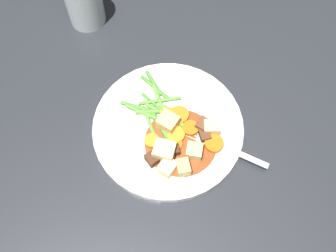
# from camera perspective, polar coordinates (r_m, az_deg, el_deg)

# --- Properties ---
(ground_plane) EXTENTS (3.00, 3.00, 0.00)m
(ground_plane) POSITION_cam_1_polar(r_m,az_deg,el_deg) (0.71, -0.00, -0.48)
(ground_plane) COLOR #26282D
(dinner_plate) EXTENTS (0.27, 0.27, 0.01)m
(dinner_plate) POSITION_cam_1_polar(r_m,az_deg,el_deg) (0.71, -0.00, -0.24)
(dinner_plate) COLOR white
(dinner_plate) RESTS_ON ground_plane
(stew_sauce) EXTENTS (0.13, 0.13, 0.00)m
(stew_sauce) POSITION_cam_1_polar(r_m,az_deg,el_deg) (0.69, 1.90, -2.39)
(stew_sauce) COLOR brown
(stew_sauce) RESTS_ON dinner_plate
(carrot_slice_0) EXTENTS (0.03, 0.03, 0.01)m
(carrot_slice_0) POSITION_cam_1_polar(r_m,az_deg,el_deg) (0.68, 1.25, -2.59)
(carrot_slice_0) COLOR orange
(carrot_slice_0) RESTS_ON dinner_plate
(carrot_slice_1) EXTENTS (0.04, 0.04, 0.01)m
(carrot_slice_1) POSITION_cam_1_polar(r_m,az_deg,el_deg) (0.69, 1.18, -1.30)
(carrot_slice_1) COLOR orange
(carrot_slice_1) RESTS_ON dinner_plate
(carrot_slice_2) EXTENTS (0.04, 0.04, 0.01)m
(carrot_slice_2) POSITION_cam_1_polar(r_m,az_deg,el_deg) (0.68, 6.74, -2.60)
(carrot_slice_2) COLOR orange
(carrot_slice_2) RESTS_ON dinner_plate
(carrot_slice_3) EXTENTS (0.04, 0.04, 0.01)m
(carrot_slice_3) POSITION_cam_1_polar(r_m,az_deg,el_deg) (0.69, 3.30, -0.37)
(carrot_slice_3) COLOR orange
(carrot_slice_3) RESTS_ON dinner_plate
(carrot_slice_4) EXTENTS (0.04, 0.04, 0.01)m
(carrot_slice_4) POSITION_cam_1_polar(r_m,az_deg,el_deg) (0.70, 0.08, 1.37)
(carrot_slice_4) COLOR orange
(carrot_slice_4) RESTS_ON dinner_plate
(carrot_slice_5) EXTENTS (0.04, 0.04, 0.01)m
(carrot_slice_5) POSITION_cam_1_polar(r_m,az_deg,el_deg) (0.70, 1.66, 1.59)
(carrot_slice_5) COLOR orange
(carrot_slice_5) RESTS_ON dinner_plate
(carrot_slice_6) EXTENTS (0.04, 0.04, 0.01)m
(carrot_slice_6) POSITION_cam_1_polar(r_m,az_deg,el_deg) (0.68, -2.37, -2.24)
(carrot_slice_6) COLOR orange
(carrot_slice_6) RESTS_ON dinner_plate
(potato_chunk_0) EXTENTS (0.04, 0.04, 0.02)m
(potato_chunk_0) POSITION_cam_1_polar(r_m,az_deg,el_deg) (0.66, -0.08, -6.09)
(potato_chunk_0) COLOR #EAD68C
(potato_chunk_0) RESTS_ON dinner_plate
(potato_chunk_1) EXTENTS (0.03, 0.02, 0.02)m
(potato_chunk_1) POSITION_cam_1_polar(r_m,az_deg,el_deg) (0.66, 2.22, -6.09)
(potato_chunk_1) COLOR #DBBC6B
(potato_chunk_1) RESTS_ON dinner_plate
(potato_chunk_2) EXTENTS (0.05, 0.05, 0.03)m
(potato_chunk_2) POSITION_cam_1_polar(r_m,az_deg,el_deg) (0.66, -0.55, -3.76)
(potato_chunk_2) COLOR #EAD68C
(potato_chunk_2) RESTS_ON dinner_plate
(potato_chunk_3) EXTENTS (0.04, 0.04, 0.03)m
(potato_chunk_3) POSITION_cam_1_polar(r_m,az_deg,el_deg) (0.69, 0.44, 0.47)
(potato_chunk_3) COLOR #E5CC7A
(potato_chunk_3) RESTS_ON dinner_plate
(potato_chunk_4) EXTENTS (0.03, 0.03, 0.02)m
(potato_chunk_4) POSITION_cam_1_polar(r_m,az_deg,el_deg) (0.69, 6.40, -0.29)
(potato_chunk_4) COLOR #EAD68C
(potato_chunk_4) RESTS_ON dinner_plate
(potato_chunk_5) EXTENTS (0.04, 0.04, 0.02)m
(potato_chunk_5) POSITION_cam_1_polar(r_m,az_deg,el_deg) (0.67, 3.87, -3.73)
(potato_chunk_5) COLOR #E5CC7A
(potato_chunk_5) RESTS_ON dinner_plate
(meat_chunk_0) EXTENTS (0.02, 0.03, 0.02)m
(meat_chunk_0) POSITION_cam_1_polar(r_m,az_deg,el_deg) (0.67, 0.58, -3.59)
(meat_chunk_0) COLOR #4C2B19
(meat_chunk_0) RESTS_ON dinner_plate
(meat_chunk_1) EXTENTS (0.02, 0.02, 0.02)m
(meat_chunk_1) POSITION_cam_1_polar(r_m,az_deg,el_deg) (0.69, 5.38, -1.34)
(meat_chunk_1) COLOR #56331E
(meat_chunk_1) RESTS_ON dinner_plate
(meat_chunk_2) EXTENTS (0.03, 0.03, 0.02)m
(meat_chunk_2) POSITION_cam_1_polar(r_m,az_deg,el_deg) (0.67, -2.11, -4.68)
(meat_chunk_2) COLOR #4C2B19
(meat_chunk_2) RESTS_ON dinner_plate
(meat_chunk_3) EXTENTS (0.03, 0.03, 0.02)m
(meat_chunk_3) POSITION_cam_1_polar(r_m,az_deg,el_deg) (0.69, 5.27, 0.03)
(meat_chunk_3) COLOR brown
(meat_chunk_3) RESTS_ON dinner_plate
(green_bean_0) EXTENTS (0.04, 0.05, 0.01)m
(green_bean_0) POSITION_cam_1_polar(r_m,az_deg,el_deg) (0.72, -4.77, 2.86)
(green_bean_0) COLOR #4C8E33
(green_bean_0) RESTS_ON dinner_plate
(green_bean_1) EXTENTS (0.07, 0.01, 0.01)m
(green_bean_1) POSITION_cam_1_polar(r_m,az_deg,el_deg) (0.70, -2.70, 0.34)
(green_bean_1) COLOR #66AD42
(green_bean_1) RESTS_ON dinner_plate
(green_bean_2) EXTENTS (0.08, 0.02, 0.01)m
(green_bean_2) POSITION_cam_1_polar(r_m,az_deg,el_deg) (0.70, -1.13, 0.13)
(green_bean_2) COLOR #4C8E33
(green_bean_2) RESTS_ON dinner_plate
(green_bean_3) EXTENTS (0.06, 0.06, 0.01)m
(green_bean_3) POSITION_cam_1_polar(r_m,az_deg,el_deg) (0.71, -0.89, 1.66)
(green_bean_3) COLOR #66AD42
(green_bean_3) RESTS_ON dinner_plate
(green_bean_4) EXTENTS (0.06, 0.02, 0.01)m
(green_bean_4) POSITION_cam_1_polar(r_m,az_deg,el_deg) (0.74, -2.42, 6.24)
(green_bean_4) COLOR #4C8E33
(green_bean_4) RESTS_ON dinner_plate
(green_bean_5) EXTENTS (0.06, 0.07, 0.01)m
(green_bean_5) POSITION_cam_1_polar(r_m,az_deg,el_deg) (0.71, -3.11, 1.73)
(green_bean_5) COLOR #599E38
(green_bean_5) RESTS_ON dinner_plate
(green_bean_6) EXTENTS (0.07, 0.04, 0.01)m
(green_bean_6) POSITION_cam_1_polar(r_m,az_deg,el_deg) (0.73, -1.58, 5.69)
(green_bean_6) COLOR #4C8E33
(green_bean_6) RESTS_ON dinner_plate
(green_bean_7) EXTENTS (0.02, 0.08, 0.01)m
(green_bean_7) POSITION_cam_1_polar(r_m,az_deg,el_deg) (0.72, -0.87, 3.83)
(green_bean_7) COLOR #599E38
(green_bean_7) RESTS_ON dinner_plate
(green_bean_8) EXTENTS (0.05, 0.03, 0.01)m
(green_bean_8) POSITION_cam_1_polar(r_m,az_deg,el_deg) (0.70, 0.95, 1.38)
(green_bean_8) COLOR #599E38
(green_bean_8) RESTS_ON dinner_plate
(green_bean_9) EXTENTS (0.06, 0.02, 0.01)m
(green_bean_9) POSITION_cam_1_polar(r_m,az_deg,el_deg) (0.70, 0.31, 1.12)
(green_bean_9) COLOR #66AD42
(green_bean_9) RESTS_ON dinner_plate
(green_bean_10) EXTENTS (0.07, 0.04, 0.01)m
(green_bean_10) POSITION_cam_1_polar(r_m,az_deg,el_deg) (0.72, -1.63, 2.92)
(green_bean_10) COLOR #4C8E33
(green_bean_10) RESTS_ON dinner_plate
(green_bean_11) EXTENTS (0.08, 0.01, 0.01)m
(green_bean_11) POSITION_cam_1_polar(r_m,az_deg,el_deg) (0.72, -1.23, 3.42)
(green_bean_11) COLOR #66AD42
(green_bean_11) RESTS_ON dinner_plate
(green_bean_12) EXTENTS (0.02, 0.06, 0.01)m
(green_bean_12) POSITION_cam_1_polar(r_m,az_deg,el_deg) (0.71, -2.55, 2.13)
(green_bean_12) COLOR #599E38
(green_bean_12) RESTS_ON dinner_plate
(fork) EXTENTS (0.13, 0.14, 0.00)m
(fork) POSITION_cam_1_polar(r_m,az_deg,el_deg) (0.69, 7.34, -2.69)
(fork) COLOR silver
(fork) RESTS_ON dinner_plate
(water_glass) EXTENTS (0.07, 0.07, 0.11)m
(water_glass) POSITION_cam_1_polar(r_m,az_deg,el_deg) (0.83, -12.27, 17.52)
(water_glass) COLOR silver
(water_glass) RESTS_ON ground_plane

